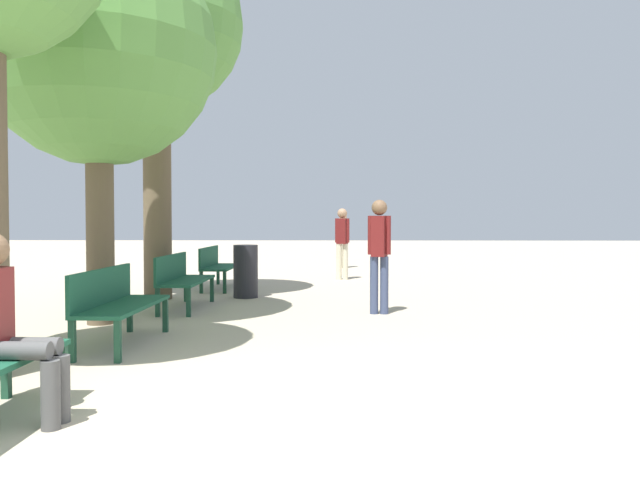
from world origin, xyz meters
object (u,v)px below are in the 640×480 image
Objects in this scene: bench_row_3 at (216,264)px; tree_row_1 at (98,50)px; tree_row_2 at (156,29)px; pedestrian_mid at (343,237)px; trash_bin at (246,271)px; pedestrian_far at (342,239)px; person_seated at (9,323)px; bench_row_2 at (181,277)px; pedestrian_near at (379,249)px; bench_row_1 at (116,300)px.

bench_row_3 is 0.34× the size of tree_row_1.
tree_row_2 is at bearing 90.00° from tree_row_1.
pedestrian_mid reaches higher than trash_bin.
tree_row_1 is 7.59m from pedestrian_far.
tree_row_2 reaches higher than pedestrian_far.
person_seated is (0.94, -4.08, -2.92)m from tree_row_1.
pedestrian_far reaches higher than bench_row_2.
bench_row_2 is 2.87m from bench_row_3.
pedestrian_mid is (2.61, 5.61, 0.40)m from bench_row_3.
bench_row_3 is at bearing 119.10° from trash_bin.
person_seated is 14.21m from pedestrian_mid.
person_seated is at bearing -87.54° from bench_row_2.
tree_row_2 reaches higher than trash_bin.
bench_row_3 is 4.54m from pedestrian_near.
bench_row_3 is 0.28× the size of tree_row_2.
person_seated reaches higher than trash_bin.
bench_row_2 is 0.28× the size of tree_row_2.
tree_row_1 is 5.11m from person_seated.
tree_row_2 is 6.17m from pedestrian_far.
bench_row_1 is at bearing -108.24° from pedestrian_far.
pedestrian_mid is 0.95× the size of pedestrian_far.
bench_row_1 is 1.88× the size of trash_bin.
pedestrian_near is 8.97m from pedestrian_mid.
pedestrian_near reaches higher than pedestrian_far.
trash_bin reaches higher than bench_row_2.
tree_row_2 reaches higher than bench_row_3.
bench_row_1 is 1.05× the size of pedestrian_near.
pedestrian_mid is 7.30m from trash_bin.
trash_bin reaches higher than bench_row_1.
trash_bin is at bearing 79.45° from bench_row_1.
bench_row_1 is 11.66m from pedestrian_mid.
bench_row_2 is 8.89m from pedestrian_mid.
person_seated reaches higher than bench_row_2.
pedestrian_far is 3.90m from trash_bin.
trash_bin is (-2.24, 1.90, -0.49)m from pedestrian_near.
tree_row_1 is 4.51m from trash_bin.
tree_row_2 reaches higher than pedestrian_near.
bench_row_2 is 3.50m from tree_row_1.
tree_row_1 is at bearing -165.45° from pedestrian_near.
bench_row_2 is 5.52m from pedestrian_far.
pedestrian_far is at bearing 71.76° from bench_row_1.
pedestrian_mid is at bearing 75.58° from trash_bin.
tree_row_2 is at bearing -114.52° from pedestrian_mid.
bench_row_3 is at bearing 132.30° from pedestrian_near.
trash_bin is at bearing 85.37° from person_seated.
pedestrian_far is (2.55, 2.01, 0.45)m from bench_row_3.
bench_row_3 is 1.65m from trash_bin.
tree_row_1 is (-0.71, -4.31, 3.11)m from bench_row_3.
tree_row_2 reaches higher than person_seated.
bench_row_1 is at bearing -80.16° from tree_row_2.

